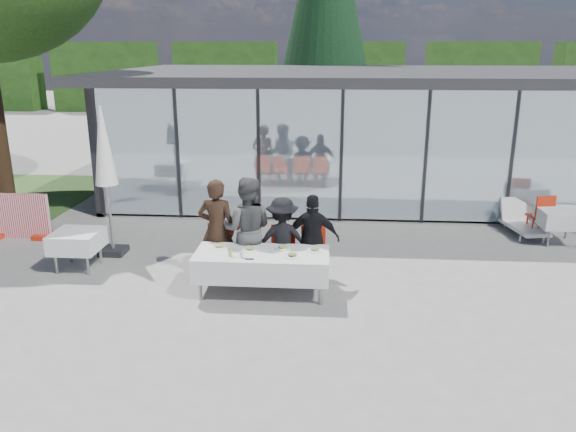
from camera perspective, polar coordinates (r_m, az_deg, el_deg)
The scene contains 26 objects.
ground at distance 9.88m, azimuth -0.46°, elevation -7.48°, with size 90.00×90.00×0.00m, color gray.
pavilion at distance 17.30m, azimuth 8.54°, elevation 10.24°, with size 14.80×8.80×3.44m.
treeline at distance 37.13m, azimuth 0.01°, elevation 13.90°, with size 62.50×2.00×4.40m.
dining_table at distance 9.54m, azimuth -2.65°, elevation -4.92°, with size 2.26×0.96×0.75m.
diner_a at distance 10.12m, azimuth -7.22°, elevation -1.38°, with size 0.68×0.68×1.86m, color #312015.
diner_chair_a at distance 10.36m, azimuth -7.02°, elevation -3.23°, with size 0.44×0.44×0.97m.
diner_b at distance 10.02m, azimuth -4.17°, elevation -1.34°, with size 0.93×0.93×1.90m, color #555555.
diner_chair_b at distance 10.27m, azimuth -4.02°, elevation -3.32°, with size 0.44×0.44×0.97m.
diner_c at distance 10.01m, azimuth -0.60°, elevation -2.40°, with size 1.00×1.00×1.54m, color black.
diner_chair_c at distance 10.20m, azimuth -0.53°, elevation -3.42°, with size 0.44×0.44×0.97m.
diner_d at distance 9.97m, azimuth 2.56°, elevation -2.30°, with size 0.94×0.94×1.61m, color black.
diner_chair_d at distance 10.17m, azimuth 2.56°, elevation -3.50°, with size 0.44×0.44×0.97m.
plate_a at distance 9.74m, azimuth -7.01°, elevation -3.08°, with size 0.29×0.29×0.07m.
plate_b at distance 9.57m, azimuth -3.91°, elevation -3.35°, with size 0.29×0.29×0.07m.
plate_c at distance 9.63m, azimuth -0.54°, elevation -3.18°, with size 0.29×0.29×0.07m.
plate_d at distance 9.52m, azimuth 2.76°, elevation -3.44°, with size 0.29×0.29×0.07m.
plate_extra at distance 9.26m, azimuth 0.43°, elevation -4.01°, with size 0.29×0.29×0.07m.
juice_bottle at distance 9.30m, azimuth -5.88°, elevation -3.68°, with size 0.06×0.06×0.15m, color #9ABB4E.
drinking_glasses at distance 9.25m, azimuth -4.69°, elevation -3.92°, with size 0.07×0.07×0.10m.
folded_eyeglasses at distance 9.17m, azimuth -3.92°, elevation -4.38°, with size 0.14×0.03×0.01m, color black.
spare_table_left at distance 11.31m, azimuth -20.65°, elevation -2.40°, with size 0.86×0.86×0.74m.
spare_table_right at distance 13.35m, azimuth 25.89°, elevation -0.18°, with size 0.86×0.86×0.74m.
spare_chair_b at distance 13.58m, azimuth 24.37°, elevation 0.21°, with size 0.51×0.51×0.97m.
market_umbrella at distance 11.56m, azimuth -18.15°, elevation 5.73°, with size 0.50×0.50×3.00m.
lounger at distance 13.82m, azimuth 22.57°, elevation -0.52°, with size 0.84×1.42×0.72m.
grass_patch at distance 18.06m, azimuth -26.69°, elevation 2.00°, with size 5.00×5.00×0.02m, color #385926.
Camera 1 is at (0.75, -8.98, 4.06)m, focal length 35.00 mm.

